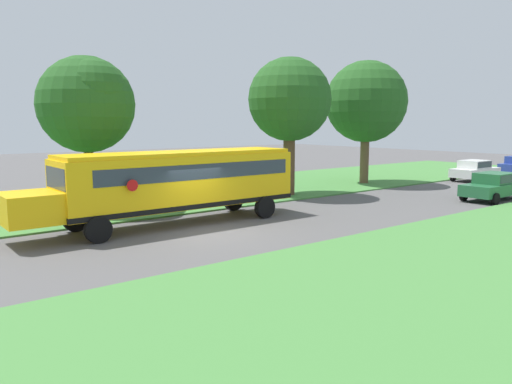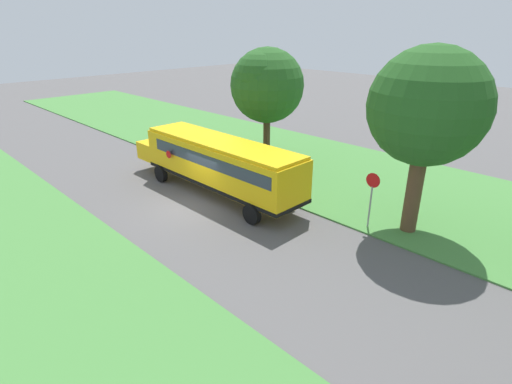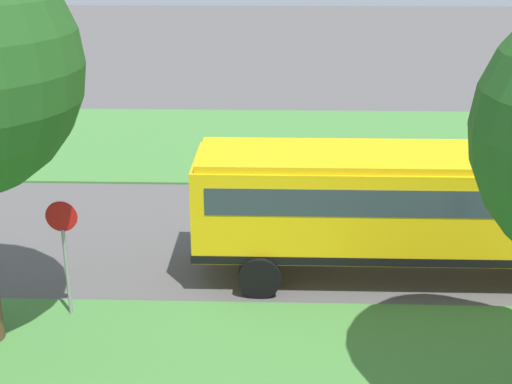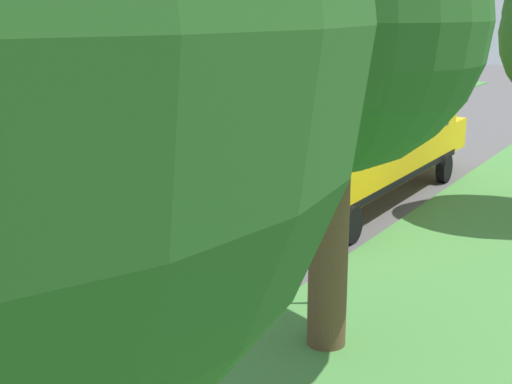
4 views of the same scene
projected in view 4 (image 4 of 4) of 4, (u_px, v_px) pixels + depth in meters
ground_plane at (297, 194)px, 23.42m from camera, size 120.00×120.00×0.00m
grass_far_side at (97, 163)px, 28.00m from camera, size 10.00×80.00×0.07m
school_bus at (368, 142)px, 21.97m from camera, size 2.85×12.42×3.16m
oak_tree_roadside_mid at (336, 27)px, 11.29m from camera, size 4.92×4.92×8.21m
stop_sign at (312, 226)px, 14.16m from camera, size 0.08×0.68×2.74m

